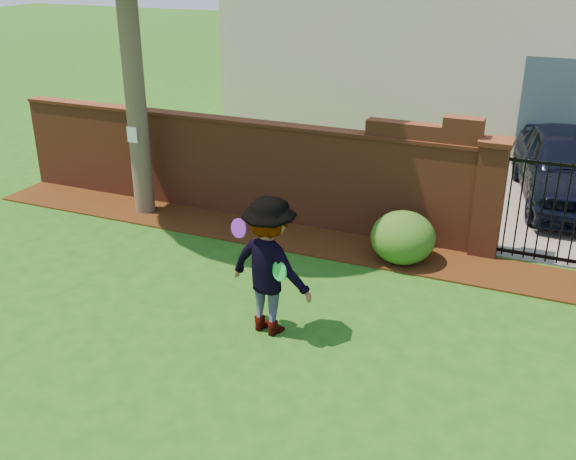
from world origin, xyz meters
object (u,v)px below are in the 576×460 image
at_px(car, 570,170).
at_px(frisbee_purple, 239,228).
at_px(frisbee_green, 279,271).
at_px(man, 268,267).

xyz_separation_m(car, frisbee_purple, (-3.68, -6.14, 0.62)).
bearing_deg(frisbee_green, car, 64.76).
xyz_separation_m(frisbee_purple, frisbee_green, (0.66, -0.26, -0.34)).
bearing_deg(car, frisbee_purple, -132.19).
xyz_separation_m(car, man, (-3.26, -6.21, 0.20)).
height_order(car, frisbee_green, car).
bearing_deg(car, man, -128.93).
distance_m(man, frisbee_green, 0.31).
xyz_separation_m(car, frisbee_green, (-3.01, -6.39, 0.28)).
relative_size(frisbee_purple, frisbee_green, 1.02).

